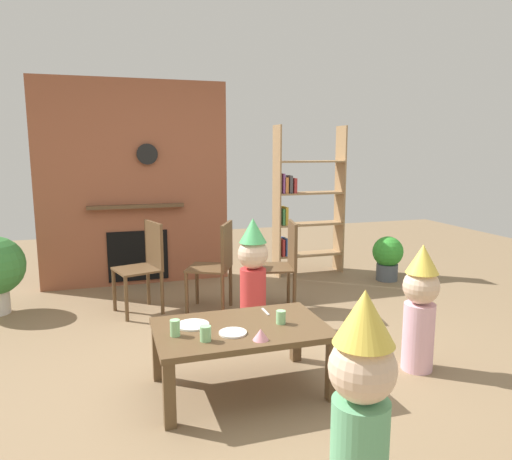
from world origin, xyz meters
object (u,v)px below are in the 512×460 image
object	(u,v)px
paper_plate_rear	(193,325)
paper_cup_center	(281,317)
paper_cup_near_left	(175,328)
paper_cup_near_right	(206,333)
birthday_cake_slice	(261,334)
coffee_table	(241,335)
dining_chair_left	(146,261)
potted_plant_tall	(388,256)
child_by_the_chairs	(253,269)
dining_chair_middle	(218,261)
child_with_cone_hat	(361,402)
child_in_pink	(420,305)
bookshelf	(304,205)
dining_chair_right	(283,260)
paper_plate_front	(233,333)

from	to	relation	value
paper_plate_rear	paper_cup_center	bearing A→B (deg)	-13.47
paper_cup_near_left	paper_cup_near_right	world-z (taller)	paper_cup_near_left
paper_cup_near_left	birthday_cake_slice	bearing A→B (deg)	-24.41
coffee_table	dining_chair_left	bearing A→B (deg)	104.41
paper_cup_near_left	potted_plant_tall	distance (m)	3.61
child_by_the_chairs	paper_cup_center	bearing A→B (deg)	13.06
dining_chair_middle	paper_cup_near_right	bearing A→B (deg)	101.44
child_with_cone_hat	child_in_pink	bearing A→B (deg)	-52.31
birthday_cake_slice	dining_chair_middle	bearing A→B (deg)	85.11
paper_cup_near_right	paper_cup_center	bearing A→B (deg)	14.29
paper_cup_near_right	dining_chair_left	bearing A→B (deg)	95.57
bookshelf	child_in_pink	bearing A→B (deg)	-95.71
paper_cup_center	child_in_pink	bearing A→B (deg)	-3.84
coffee_table	dining_chair_right	xyz separation A→B (m)	(0.85, 1.45, 0.13)
potted_plant_tall	coffee_table	bearing A→B (deg)	-139.67
coffee_table	paper_cup_center	distance (m)	0.29
dining_chair_middle	paper_plate_rear	bearing A→B (deg)	97.71
paper_plate_front	dining_chair_right	size ratio (longest dim) A/B	0.20
paper_cup_center	paper_plate_front	world-z (taller)	paper_cup_center
paper_cup_near_left	potted_plant_tall	world-z (taller)	paper_cup_near_left
paper_plate_rear	child_by_the_chairs	world-z (taller)	child_by_the_chairs
paper_cup_center	paper_cup_near_right	bearing A→B (deg)	-165.71
paper_cup_center	birthday_cake_slice	size ratio (longest dim) A/B	0.90
bookshelf	child_by_the_chairs	bearing A→B (deg)	-126.34
paper_plate_rear	potted_plant_tall	xyz separation A→B (m)	(2.77, 1.99, -0.15)
child_in_pink	potted_plant_tall	xyz separation A→B (m)	(1.14, 2.20, -0.19)
paper_cup_center	child_by_the_chairs	size ratio (longest dim) A/B	0.09
coffee_table	dining_chair_middle	size ratio (longest dim) A/B	1.26
paper_plate_front	child_by_the_chairs	world-z (taller)	child_by_the_chairs
child_by_the_chairs	dining_chair_middle	bearing A→B (deg)	-134.59
coffee_table	paper_plate_front	xyz separation A→B (m)	(-0.08, -0.11, 0.07)
bookshelf	paper_cup_near_right	world-z (taller)	bookshelf
bookshelf	paper_plate_rear	xyz separation A→B (m)	(-1.91, -2.62, -0.44)
bookshelf	paper_cup_near_left	xyz separation A→B (m)	(-2.05, -2.76, -0.40)
paper_cup_near_left	dining_chair_right	distance (m)	1.96
paper_cup_near_left	paper_cup_center	xyz separation A→B (m)	(0.71, 0.00, -0.01)
child_with_cone_hat	child_by_the_chairs	xyz separation A→B (m)	(0.26, 2.40, -0.03)
paper_plate_rear	child_in_pink	world-z (taller)	child_in_pink
bookshelf	paper_plate_rear	world-z (taller)	bookshelf
bookshelf	birthday_cake_slice	world-z (taller)	bookshelf
child_with_cone_hat	paper_cup_near_left	bearing A→B (deg)	18.66
paper_plate_rear	dining_chair_left	world-z (taller)	dining_chair_left
dining_chair_right	dining_chair_middle	bearing A→B (deg)	-2.19
bookshelf	child_by_the_chairs	xyz separation A→B (m)	(-1.18, -1.60, -0.37)
coffee_table	paper_plate_rear	bearing A→B (deg)	160.49
dining_chair_middle	potted_plant_tall	size ratio (longest dim) A/B	1.64
paper_cup_center	dining_chair_left	size ratio (longest dim) A/B	0.10
coffee_table	dining_chair_left	distance (m)	1.89
dining_chair_left	child_in_pink	bearing A→B (deg)	116.33
dining_chair_left	potted_plant_tall	distance (m)	2.96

